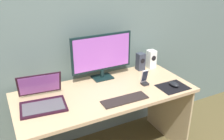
{
  "coord_description": "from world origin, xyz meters",
  "views": [
    {
      "loc": [
        -0.76,
        -1.62,
        1.7
      ],
      "look_at": [
        0.06,
        -0.02,
        0.9
      ],
      "focal_mm": 39.11,
      "sensor_mm": 36.0,
      "label": 1
    }
  ],
  "objects_px": {
    "phone_in_dock": "(145,80)",
    "speaker_right": "(151,59)",
    "laptop": "(42,99)",
    "speaker_near_monitor": "(141,62)",
    "mouse": "(174,84)",
    "keyboard_external": "(125,100)",
    "monitor": "(102,55)"
  },
  "relations": [
    {
      "from": "phone_in_dock",
      "to": "speaker_right",
      "type": "bearing_deg",
      "value": 46.73
    },
    {
      "from": "laptop",
      "to": "phone_in_dock",
      "type": "bearing_deg",
      "value": -5.2
    },
    {
      "from": "speaker_right",
      "to": "laptop",
      "type": "relative_size",
      "value": 0.49
    },
    {
      "from": "speaker_near_monitor",
      "to": "mouse",
      "type": "height_order",
      "value": "speaker_near_monitor"
    },
    {
      "from": "laptop",
      "to": "mouse",
      "type": "bearing_deg",
      "value": -11.86
    },
    {
      "from": "speaker_right",
      "to": "speaker_near_monitor",
      "type": "distance_m",
      "value": 0.13
    },
    {
      "from": "phone_in_dock",
      "to": "laptop",
      "type": "bearing_deg",
      "value": 174.8
    },
    {
      "from": "keyboard_external",
      "to": "phone_in_dock",
      "type": "height_order",
      "value": "phone_in_dock"
    },
    {
      "from": "speaker_right",
      "to": "mouse",
      "type": "relative_size",
      "value": 1.81
    },
    {
      "from": "speaker_near_monitor",
      "to": "monitor",
      "type": "bearing_deg",
      "value": -179.3
    },
    {
      "from": "laptop",
      "to": "mouse",
      "type": "height_order",
      "value": "laptop"
    },
    {
      "from": "laptop",
      "to": "speaker_right",
      "type": "bearing_deg",
      "value": 10.56
    },
    {
      "from": "speaker_near_monitor",
      "to": "mouse",
      "type": "xyz_separation_m",
      "value": [
        0.06,
        -0.44,
        -0.06
      ]
    },
    {
      "from": "monitor",
      "to": "phone_in_dock",
      "type": "xyz_separation_m",
      "value": [
        0.27,
        -0.29,
        -0.18
      ]
    },
    {
      "from": "keyboard_external",
      "to": "mouse",
      "type": "relative_size",
      "value": 3.73
    },
    {
      "from": "keyboard_external",
      "to": "phone_in_dock",
      "type": "relative_size",
      "value": 2.7
    },
    {
      "from": "laptop",
      "to": "mouse",
      "type": "relative_size",
      "value": 3.66
    },
    {
      "from": "speaker_near_monitor",
      "to": "keyboard_external",
      "type": "distance_m",
      "value": 0.63
    },
    {
      "from": "speaker_near_monitor",
      "to": "phone_in_dock",
      "type": "distance_m",
      "value": 0.33
    },
    {
      "from": "speaker_right",
      "to": "mouse",
      "type": "height_order",
      "value": "speaker_right"
    },
    {
      "from": "laptop",
      "to": "phone_in_dock",
      "type": "relative_size",
      "value": 2.64
    },
    {
      "from": "mouse",
      "to": "monitor",
      "type": "bearing_deg",
      "value": 134.38
    },
    {
      "from": "monitor",
      "to": "laptop",
      "type": "height_order",
      "value": "monitor"
    },
    {
      "from": "monitor",
      "to": "speaker_right",
      "type": "relative_size",
      "value": 3.16
    },
    {
      "from": "speaker_right",
      "to": "laptop",
      "type": "height_order",
      "value": "laptop"
    },
    {
      "from": "speaker_right",
      "to": "speaker_near_monitor",
      "type": "relative_size",
      "value": 1.06
    },
    {
      "from": "speaker_near_monitor",
      "to": "phone_in_dock",
      "type": "bearing_deg",
      "value": -116.68
    },
    {
      "from": "speaker_right",
      "to": "keyboard_external",
      "type": "distance_m",
      "value": 0.72
    },
    {
      "from": "keyboard_external",
      "to": "monitor",
      "type": "bearing_deg",
      "value": 89.04
    },
    {
      "from": "phone_in_dock",
      "to": "monitor",
      "type": "bearing_deg",
      "value": 133.51
    },
    {
      "from": "monitor",
      "to": "laptop",
      "type": "bearing_deg",
      "value": -160.75
    },
    {
      "from": "speaker_near_monitor",
      "to": "keyboard_external",
      "type": "bearing_deg",
      "value": -134.13
    }
  ]
}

